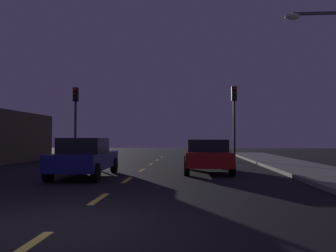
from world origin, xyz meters
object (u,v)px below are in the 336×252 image
object	(u,v)px
traffic_signal_left	(75,109)
street_lamp_right	(332,74)
car_stopped_ahead	(207,155)
car_adjacent_lane	(85,157)
traffic_signal_right	(234,109)

from	to	relation	value
traffic_signal_left	street_lamp_right	distance (m)	15.38
traffic_signal_left	car_stopped_ahead	size ratio (longest dim) A/B	1.15
street_lamp_right	traffic_signal_left	bearing A→B (deg)	144.79
car_adjacent_lane	street_lamp_right	xyz separation A→B (m)	(9.23, -0.11, 3.07)
traffic_signal_left	car_adjacent_lane	world-z (taller)	traffic_signal_left
traffic_signal_right	car_adjacent_lane	bearing A→B (deg)	-127.86
car_stopped_ahead	traffic_signal_left	bearing A→B (deg)	140.47
traffic_signal_left	street_lamp_right	world-z (taller)	street_lamp_right
street_lamp_right	car_adjacent_lane	bearing A→B (deg)	179.30
traffic_signal_left	street_lamp_right	size ratio (longest dim) A/B	0.77
car_stopped_ahead	street_lamp_right	distance (m)	5.85
traffic_signal_left	car_stopped_ahead	distance (m)	10.81
traffic_signal_right	car_adjacent_lane	distance (m)	11.37
traffic_signal_right	car_stopped_ahead	world-z (taller)	traffic_signal_right
car_stopped_ahead	car_adjacent_lane	bearing A→B (deg)	-156.52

